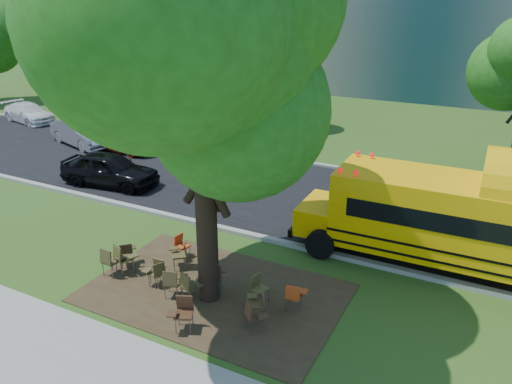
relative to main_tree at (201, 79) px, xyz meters
The scene contains 30 objects.
ground 6.10m from the main_tree, 142.77° to the left, with size 160.00×160.00×0.00m, color #304E18.
dirt_patch 5.96m from the main_tree, 92.15° to the left, with size 7.00×4.50×0.03m, color #382819.
asphalt_road 9.83m from the main_tree, 97.41° to the left, with size 80.00×8.00×0.04m, color black.
kerb_near 7.07m from the main_tree, 105.01° to the left, with size 80.00×0.25×0.14m, color gray.
kerb_far 13.29m from the main_tree, 94.86° to the left, with size 80.00×0.25×0.14m, color gray.
bg_tree_0 18.99m from the main_tree, 133.38° to the left, with size 5.20×5.20×7.18m.
bg_tree_1 26.27m from the main_tree, 143.11° to the left, with size 6.00×6.00×8.40m.
bg_tree_2 17.90m from the main_tree, 109.72° to the left, with size 4.80×4.80×6.62m.
main_tree is the anchor object (origin of this frame).
chair_0 6.28m from the main_tree, behind, with size 0.61×0.54×0.91m.
chair_1 6.13m from the main_tree, behind, with size 0.77×0.60×0.95m.
chair_2 5.72m from the main_tree, behind, with size 0.51×0.64×0.78m.
chair_3 5.73m from the main_tree, behind, with size 0.52×0.48×0.80m.
chair_4 5.45m from the main_tree, 132.53° to the right, with size 0.69×0.54×0.88m.
chair_5 5.60m from the main_tree, 83.65° to the right, with size 0.62×0.72×0.91m.
chair_6 5.70m from the main_tree, ahead, with size 0.66×0.55×0.81m.
chair_7 5.77m from the main_tree, 23.02° to the right, with size 0.73×0.57×0.84m.
chair_8 6.31m from the main_tree, behind, with size 0.54×0.69×0.80m.
chair_9 5.74m from the main_tree, 148.81° to the left, with size 0.75×0.60×0.89m.
chair_10 6.02m from the main_tree, 142.87° to the left, with size 0.46×0.56×0.79m.
chair_11 5.42m from the main_tree, 90.83° to the left, with size 0.60×0.75×0.91m.
chair_12 5.62m from the main_tree, 18.51° to the left, with size 0.49×0.62×0.82m.
chair_13 5.95m from the main_tree, 12.88° to the left, with size 0.54×0.55×0.81m.
chair_14 5.51m from the main_tree, 153.11° to the right, with size 0.60×0.66×0.89m.
black_car 11.23m from the main_tree, 147.52° to the left, with size 1.73×4.30×1.47m, color black.
bg_car_silver 17.58m from the main_tree, 146.48° to the left, with size 1.53×4.37×1.44m, color gray.
bg_car_white 24.50m from the main_tree, 151.06° to the left, with size 1.69×4.16×1.21m, color white.
bg_car_red 15.90m from the main_tree, 139.51° to the left, with size 2.11×4.57×1.27m, color #5E1910.
pedestrian_a 23.73m from the main_tree, 144.94° to the left, with size 0.71×0.47×1.94m, color navy.
pedestrian_b 23.57m from the main_tree, 144.69° to the left, with size 0.75×0.58×1.54m, color olive.
Camera 1 is at (7.47, -10.52, 7.84)m, focal length 35.00 mm.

